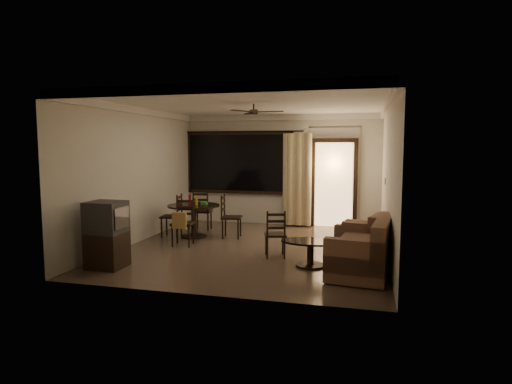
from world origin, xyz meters
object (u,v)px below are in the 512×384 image
(dining_chair_south, at_px, (183,231))
(tv_cabinet, at_px, (107,234))
(armchair, at_px, (364,239))
(coffee_table, at_px, (310,249))
(dining_chair_west, at_px, (172,224))
(sofa, at_px, (365,251))
(side_chair, at_px, (275,243))
(dining_chair_north, at_px, (202,218))
(dining_table, at_px, (194,212))
(dining_chair_east, at_px, (231,225))

(dining_chair_south, height_order, tv_cabinet, tv_cabinet)
(armchair, bearing_deg, tv_cabinet, -141.63)
(coffee_table, bearing_deg, armchair, 44.73)
(dining_chair_west, height_order, sofa, dining_chair_west)
(side_chair, bearing_deg, tv_cabinet, 10.97)
(dining_chair_north, height_order, coffee_table, dining_chair_north)
(dining_chair_west, bearing_deg, dining_table, 95.51)
(dining_chair_west, relative_size, tv_cabinet, 0.86)
(dining_chair_west, bearing_deg, tv_cabinet, -6.83)
(coffee_table, bearing_deg, dining_chair_south, 161.72)
(tv_cabinet, height_order, side_chair, tv_cabinet)
(sofa, bearing_deg, armchair, 98.32)
(dining_chair_south, xyz_separation_m, coffee_table, (2.68, -0.89, -0.02))
(sofa, height_order, armchair, sofa)
(dining_chair_east, xyz_separation_m, tv_cabinet, (-1.28, -2.73, 0.27))
(tv_cabinet, relative_size, side_chair, 1.27)
(dining_table, height_order, armchair, dining_table)
(sofa, height_order, coffee_table, sofa)
(dining_chair_east, distance_m, dining_chair_south, 1.20)
(armchair, relative_size, coffee_table, 0.96)
(dining_chair_south, distance_m, tv_cabinet, 1.88)
(dining_chair_east, relative_size, dining_chair_south, 1.00)
(coffee_table, height_order, side_chair, side_chair)
(dining_chair_south, bearing_deg, dining_chair_west, 120.88)
(dining_table, distance_m, dining_chair_east, 0.88)
(dining_table, bearing_deg, dining_chair_north, 97.54)
(dining_chair_west, relative_size, dining_chair_east, 1.00)
(dining_chair_west, bearing_deg, armchair, 72.01)
(dining_chair_west, height_order, coffee_table, dining_chair_west)
(dining_chair_north, relative_size, tv_cabinet, 0.86)
(dining_chair_south, bearing_deg, coffee_table, -25.69)
(dining_chair_east, bearing_deg, sofa, -132.74)
(dining_chair_south, relative_size, coffee_table, 0.96)
(coffee_table, bearing_deg, dining_chair_north, 139.01)
(tv_cabinet, bearing_deg, dining_chair_east, 65.04)
(coffee_table, relative_size, side_chair, 1.14)
(dining_chair_west, height_order, dining_chair_south, same)
(dining_chair_east, bearing_deg, dining_chair_south, 135.70)
(sofa, bearing_deg, coffee_table, 176.44)
(dining_chair_east, distance_m, coffee_table, 2.69)
(dining_table, height_order, dining_chair_west, dining_chair_west)
(dining_chair_south, relative_size, dining_chair_north, 1.00)
(sofa, bearing_deg, dining_chair_east, 152.14)
(dining_chair_east, height_order, tv_cabinet, tv_cabinet)
(dining_chair_south, height_order, dining_chair_north, same)
(tv_cabinet, distance_m, coffee_table, 3.37)
(dining_chair_north, bearing_deg, armchair, 148.77)
(dining_table, relative_size, side_chair, 1.32)
(dining_chair_south, bearing_deg, dining_table, 89.89)
(dining_table, distance_m, tv_cabinet, 2.66)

